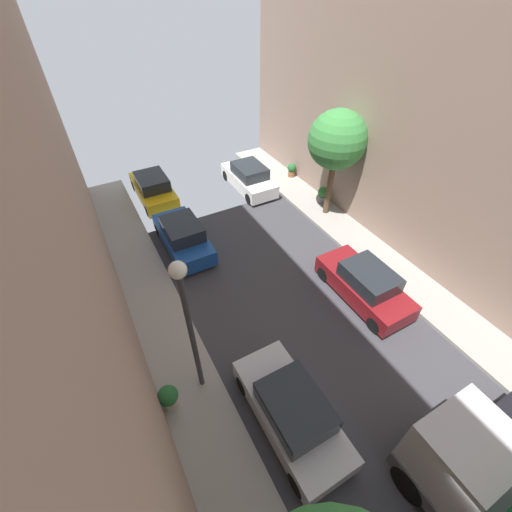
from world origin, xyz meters
name	(u,v)px	position (x,y,z in m)	size (l,w,h in m)	color
parked_car_left_3	(292,411)	(-2.70, 4.56, 0.72)	(1.78, 4.20, 1.57)	silver
parked_car_left_4	(183,236)	(-2.70, 13.93, 0.72)	(1.78, 4.20, 1.57)	#194799
parked_car_left_5	(153,189)	(-2.70, 18.94, 0.72)	(1.78, 4.20, 1.57)	gold
parked_car_right_3	(365,284)	(2.70, 7.38, 0.72)	(1.78, 4.20, 1.57)	maroon
parked_car_right_4	(249,178)	(2.70, 17.42, 0.72)	(1.78, 4.20, 1.57)	white
street_tree_1	(337,141)	(5.09, 12.95, 4.18)	(2.80, 2.80, 5.46)	brown
potted_plant_0	(168,397)	(-5.73, 6.73, 0.66)	(0.62, 0.62, 0.93)	#B2A899
potted_plant_1	(292,170)	(5.66, 17.24, 0.61)	(0.53, 0.53, 0.85)	brown
potted_plant_3	(323,194)	(5.56, 13.89, 0.64)	(0.60, 0.60, 0.91)	slate
lamp_post	(187,315)	(-4.60, 6.96, 3.71)	(0.44, 0.44, 5.40)	#333338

